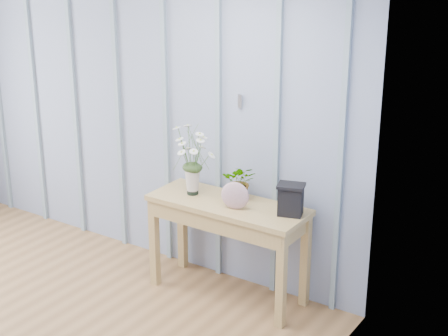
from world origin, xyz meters
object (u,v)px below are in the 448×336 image
Objects in this scene: daisy_vase at (192,151)px; felt_disc_vessel at (235,196)px; sideboard at (228,217)px; carved_box at (291,199)px.

felt_disc_vessel is (0.42, -0.07, -0.24)m from daisy_vase.
sideboard is 0.25m from felt_disc_vessel.
daisy_vase is at bearing 153.58° from felt_disc_vessel.
sideboard is 2.22× the size of daisy_vase.
carved_box reaches higher than felt_disc_vessel.
felt_disc_vessel is (0.11, -0.08, 0.22)m from sideboard.
daisy_vase is 2.65× the size of felt_disc_vessel.
felt_disc_vessel is at bearing -9.67° from daisy_vase.
carved_box is (0.80, 0.05, -0.22)m from daisy_vase.
carved_box is (0.38, 0.13, 0.01)m from felt_disc_vessel.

